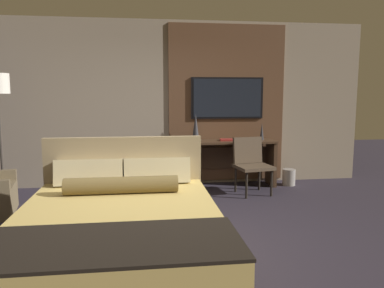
{
  "coord_description": "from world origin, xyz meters",
  "views": [
    {
      "loc": [
        -0.29,
        -3.86,
        1.58
      ],
      "look_at": [
        0.33,
        0.84,
        0.94
      ],
      "focal_mm": 35.0,
      "sensor_mm": 36.0,
      "label": 1
    }
  ],
  "objects_px": {
    "bed": "(120,236)",
    "waste_bin": "(289,177)",
    "tv": "(227,98)",
    "desk_chair": "(251,160)",
    "book": "(227,140)",
    "vase_tall": "(196,127)",
    "desk": "(229,156)",
    "vase_short": "(262,131)"
  },
  "relations": [
    {
      "from": "desk",
      "to": "vase_tall",
      "type": "relative_size",
      "value": 3.34
    },
    {
      "from": "desk",
      "to": "vase_tall",
      "type": "bearing_deg",
      "value": 173.93
    },
    {
      "from": "desk_chair",
      "to": "vase_short",
      "type": "relative_size",
      "value": 3.03
    },
    {
      "from": "bed",
      "to": "book",
      "type": "bearing_deg",
      "value": 60.96
    },
    {
      "from": "tv",
      "to": "book",
      "type": "relative_size",
      "value": 5.43
    },
    {
      "from": "tv",
      "to": "vase_short",
      "type": "relative_size",
      "value": 4.34
    },
    {
      "from": "desk_chair",
      "to": "vase_tall",
      "type": "relative_size",
      "value": 1.93
    },
    {
      "from": "tv",
      "to": "desk_chair",
      "type": "relative_size",
      "value": 1.43
    },
    {
      "from": "waste_bin",
      "to": "vase_tall",
      "type": "bearing_deg",
      "value": 173.69
    },
    {
      "from": "desk",
      "to": "waste_bin",
      "type": "xyz_separation_m",
      "value": [
        1.03,
        -0.12,
        -0.38
      ]
    },
    {
      "from": "book",
      "to": "desk",
      "type": "bearing_deg",
      "value": 41.76
    },
    {
      "from": "book",
      "to": "vase_tall",
      "type": "bearing_deg",
      "value": 166.95
    },
    {
      "from": "desk",
      "to": "desk_chair",
      "type": "height_order",
      "value": "desk_chair"
    },
    {
      "from": "vase_short",
      "to": "book",
      "type": "bearing_deg",
      "value": -175.36
    },
    {
      "from": "desk",
      "to": "desk_chair",
      "type": "distance_m",
      "value": 0.56
    },
    {
      "from": "waste_bin",
      "to": "desk_chair",
      "type": "bearing_deg",
      "value": -154.11
    },
    {
      "from": "vase_tall",
      "to": "vase_short",
      "type": "xyz_separation_m",
      "value": [
        1.14,
        -0.07,
        -0.08
      ]
    },
    {
      "from": "desk",
      "to": "tv",
      "type": "relative_size",
      "value": 1.21
    },
    {
      "from": "desk",
      "to": "vase_tall",
      "type": "height_order",
      "value": "vase_tall"
    },
    {
      "from": "tv",
      "to": "vase_short",
      "type": "bearing_deg",
      "value": -20.14
    },
    {
      "from": "tv",
      "to": "vase_tall",
      "type": "xyz_separation_m",
      "value": [
        -0.57,
        -0.14,
        -0.48
      ]
    },
    {
      "from": "vase_tall",
      "to": "book",
      "type": "height_order",
      "value": "vase_tall"
    },
    {
      "from": "desk_chair",
      "to": "vase_tall",
      "type": "bearing_deg",
      "value": 134.98
    },
    {
      "from": "desk",
      "to": "tv",
      "type": "bearing_deg",
      "value": 90.0
    },
    {
      "from": "book",
      "to": "waste_bin",
      "type": "relative_size",
      "value": 0.83
    },
    {
      "from": "vase_tall",
      "to": "book",
      "type": "distance_m",
      "value": 0.57
    },
    {
      "from": "bed",
      "to": "vase_short",
      "type": "xyz_separation_m",
      "value": [
        2.24,
        2.96,
        0.6
      ]
    },
    {
      "from": "bed",
      "to": "desk",
      "type": "distance_m",
      "value": 3.41
    },
    {
      "from": "desk_chair",
      "to": "vase_short",
      "type": "xyz_separation_m",
      "value": [
        0.33,
        0.5,
        0.41
      ]
    },
    {
      "from": "desk_chair",
      "to": "vase_short",
      "type": "bearing_deg",
      "value": 46.46
    },
    {
      "from": "bed",
      "to": "desk_chair",
      "type": "height_order",
      "value": "bed"
    },
    {
      "from": "desk",
      "to": "vase_short",
      "type": "height_order",
      "value": "vase_short"
    },
    {
      "from": "bed",
      "to": "waste_bin",
      "type": "xyz_separation_m",
      "value": [
        2.71,
        2.85,
        -0.19
      ]
    },
    {
      "from": "vase_tall",
      "to": "bed",
      "type": "bearing_deg",
      "value": -110.05
    },
    {
      "from": "vase_short",
      "to": "book",
      "type": "distance_m",
      "value": 0.64
    },
    {
      "from": "desk",
      "to": "book",
      "type": "bearing_deg",
      "value": -138.24
    },
    {
      "from": "vase_short",
      "to": "waste_bin",
      "type": "bearing_deg",
      "value": -13.26
    },
    {
      "from": "book",
      "to": "waste_bin",
      "type": "height_order",
      "value": "book"
    },
    {
      "from": "desk_chair",
      "to": "desk",
      "type": "bearing_deg",
      "value": 104.73
    },
    {
      "from": "desk_chair",
      "to": "book",
      "type": "height_order",
      "value": "desk_chair"
    },
    {
      "from": "bed",
      "to": "desk_chair",
      "type": "bearing_deg",
      "value": 52.16
    },
    {
      "from": "vase_tall",
      "to": "waste_bin",
      "type": "xyz_separation_m",
      "value": [
        1.61,
        -0.18,
        -0.88
      ]
    }
  ]
}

